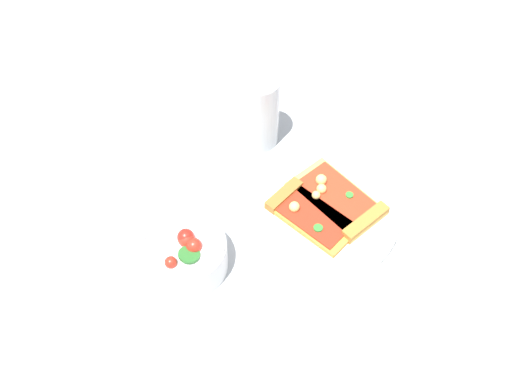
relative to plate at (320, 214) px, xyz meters
The scene contains 6 objects.
ground_plane 0.04m from the plate, behind, with size 2.40×2.40×0.00m, color #B2B7BC.
plate is the anchor object (origin of this frame).
pizza_slice_near 0.04m from the plate, 52.04° to the left, with size 0.17×0.14×0.02m.
pizza_slice_far 0.03m from the plate, 134.67° to the right, with size 0.16×0.11×0.02m.
salad_bowl 0.23m from the plate, 129.67° to the right, with size 0.13×0.13×0.08m.
soda_glass 0.21m from the plate, 147.34° to the left, with size 0.07×0.07×0.14m.
Camera 1 is at (0.20, -0.56, 0.80)m, focal length 42.08 mm.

